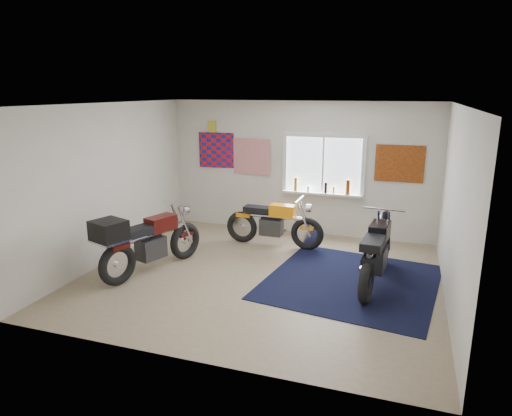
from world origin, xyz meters
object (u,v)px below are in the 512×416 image
(yellow_triumph, at_px, (273,224))
(maroon_tourer, at_px, (145,241))
(navy_rug, at_px, (351,281))
(black_chrome_bike, at_px, (376,255))

(yellow_triumph, xyz_separation_m, maroon_tourer, (-1.57, -1.98, 0.12))
(yellow_triumph, bearing_deg, navy_rug, -36.27)
(maroon_tourer, bearing_deg, navy_rug, -58.58)
(navy_rug, relative_size, yellow_triumph, 1.34)
(black_chrome_bike, distance_m, maroon_tourer, 3.64)
(yellow_triumph, distance_m, black_chrome_bike, 2.32)
(yellow_triumph, relative_size, maroon_tourer, 0.95)
(yellow_triumph, height_order, maroon_tourer, maroon_tourer)
(yellow_triumph, bearing_deg, black_chrome_bike, -30.08)
(maroon_tourer, bearing_deg, yellow_triumph, -19.64)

